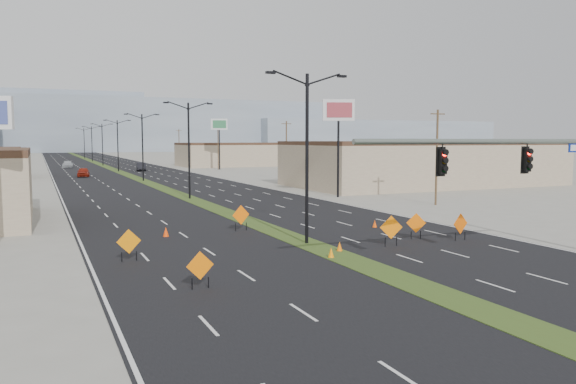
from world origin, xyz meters
name	(u,v)px	position (x,y,z in m)	size (l,w,h in m)	color
ground	(438,294)	(0.00, 0.00, 0.00)	(600.00, 600.00, 0.00)	gray
road_surface	(116,171)	(0.00, 100.00, 0.00)	(25.00, 400.00, 0.02)	black
median_strip	(116,171)	(0.00, 100.00, 0.00)	(2.00, 400.00, 0.04)	#384B1A
building_se_near	(424,165)	(34.00, 45.00, 2.75)	(36.00, 18.00, 5.50)	tan
building_se_far	(271,155)	(38.00, 110.00, 2.50)	(44.00, 16.00, 5.00)	tan
mesa_center	(143,126)	(40.00, 300.00, 14.00)	(220.00, 50.00, 28.00)	gray
mesa_east	(369,135)	(180.00, 290.00, 9.00)	(160.00, 50.00, 18.00)	gray
mesa_backdrop	(4,121)	(-30.00, 320.00, 16.00)	(140.00, 50.00, 32.00)	gray
signal_mast	(554,168)	(8.56, 2.00, 4.79)	(16.30, 0.60, 8.00)	slate
streetlight_0	(307,153)	(0.00, 12.00, 5.42)	(5.15, 0.24, 10.02)	black
streetlight_1	(189,147)	(0.00, 40.00, 5.42)	(5.15, 0.24, 10.02)	black
streetlight_2	(143,145)	(0.00, 68.00, 5.42)	(5.15, 0.24, 10.02)	black
streetlight_3	(118,144)	(0.00, 96.00, 5.42)	(5.15, 0.24, 10.02)	black
streetlight_4	(102,143)	(0.00, 124.00, 5.42)	(5.15, 0.24, 10.02)	black
streetlight_5	(92,143)	(0.00, 152.00, 5.42)	(5.15, 0.24, 10.02)	black
streetlight_6	(84,142)	(0.00, 180.00, 5.42)	(5.15, 0.24, 10.02)	black
utility_pole_0	(437,156)	(20.00, 25.00, 4.67)	(1.60, 0.20, 9.00)	#4C3823
utility_pole_1	(286,150)	(20.00, 60.00, 4.67)	(1.60, 0.20, 9.00)	#4C3823
utility_pole_2	(218,147)	(20.00, 95.00, 4.67)	(1.60, 0.20, 9.00)	#4C3823
utility_pole_3	(179,146)	(20.00, 130.00, 4.67)	(1.60, 0.20, 9.00)	#4C3823
car_left	(83,172)	(-7.50, 81.92, 0.79)	(1.86, 4.62, 1.57)	maroon
car_mid	(141,167)	(4.41, 96.30, 0.82)	(1.73, 4.98, 1.64)	black
car_far	(68,164)	(-8.34, 115.83, 0.74)	(2.08, 5.10, 1.48)	#B4B8BE
construction_sign_0	(129,243)	(-10.40, 11.28, 0.98)	(1.25, 0.22, 1.67)	orange
construction_sign_1	(200,267)	(-8.50, 4.65, 0.94)	(1.20, 0.15, 1.59)	orange
construction_sign_2	(241,216)	(-2.00, 18.08, 1.04)	(1.30, 0.36, 1.77)	#FF6605
construction_sign_3	(391,228)	(4.09, 9.23, 1.07)	(1.32, 0.39, 1.81)	orange
construction_sign_4	(416,224)	(6.92, 10.65, 0.96)	(1.13, 0.54, 1.63)	#F36505
construction_sign_5	(460,225)	(9.07, 9.09, 1.00)	(1.25, 0.28, 1.69)	#DB5304
cone_0	(331,253)	(-0.63, 7.79, 0.29)	(0.34, 0.34, 0.57)	orange
cone_1	(340,247)	(0.63, 9.13, 0.28)	(0.34, 0.34, 0.57)	#FF6E05
cone_2	(375,224)	(7.13, 15.65, 0.27)	(0.32, 0.32, 0.54)	#FF4D05
cone_3	(166,232)	(-7.15, 17.87, 0.32)	(0.38, 0.38, 0.64)	#FF4005
pole_sign_east_near	(339,117)	(15.10, 35.22, 8.62)	(3.33, 1.49, 10.49)	black
pole_sign_east_far	(219,128)	(20.21, 94.73, 8.67)	(3.37, 1.41, 10.55)	black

